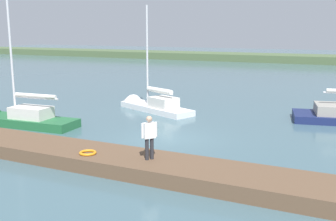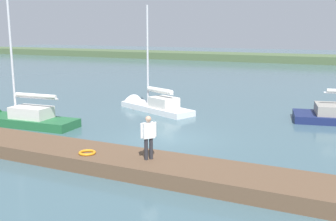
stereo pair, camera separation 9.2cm
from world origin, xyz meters
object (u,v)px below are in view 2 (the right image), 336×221
sailboat_behind_pier (13,121)px  person_on_dock (148,135)px  life_ring_buoy (87,153)px  sailboat_inner_slip (148,107)px

sailboat_behind_pier → person_on_dock: bearing=156.8°
life_ring_buoy → sailboat_inner_slip: sailboat_inner_slip is taller
sailboat_inner_slip → sailboat_behind_pier: sailboat_behind_pier is taller
sailboat_inner_slip → sailboat_behind_pier: bearing=79.9°
sailboat_inner_slip → person_on_dock: size_ratio=4.64×
life_ring_buoy → person_on_dock: bearing=-169.9°
sailboat_inner_slip → sailboat_behind_pier: size_ratio=0.95×
life_ring_buoy → sailboat_inner_slip: (3.50, -11.32, -0.44)m
sailboat_inner_slip → person_on_dock: 12.47m
sailboat_behind_pier → person_on_dock: (-10.68, 3.72, 1.31)m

